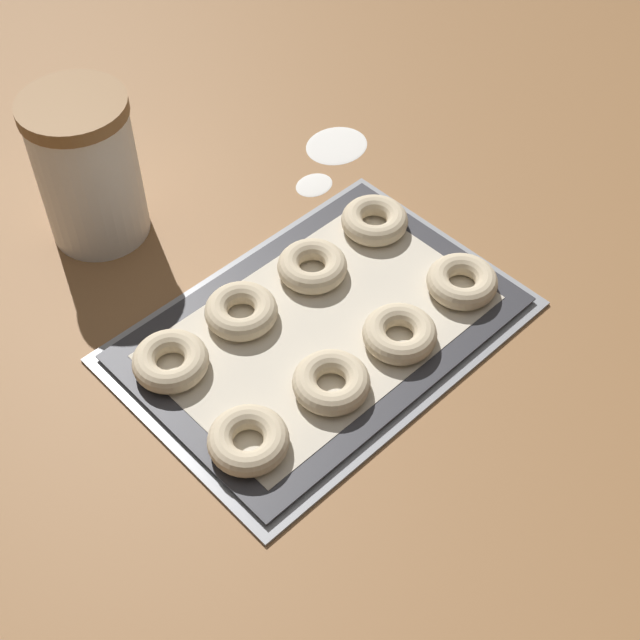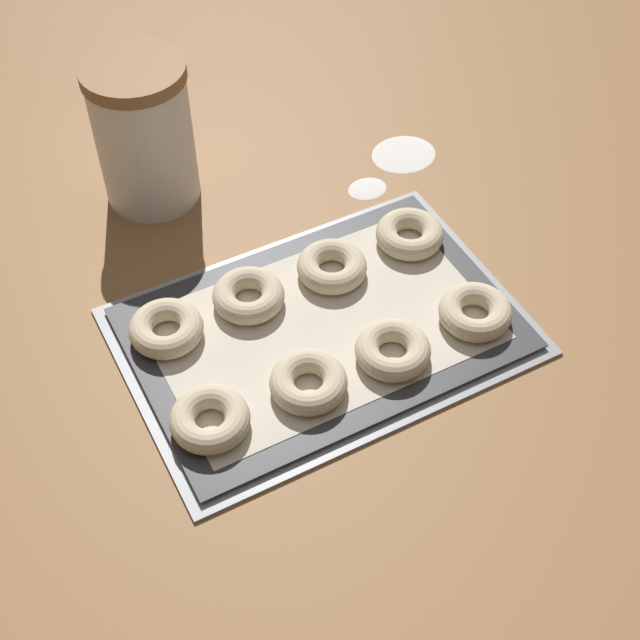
{
  "view_description": "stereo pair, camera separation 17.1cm",
  "coord_description": "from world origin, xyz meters",
  "px_view_note": "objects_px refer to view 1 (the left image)",
  "views": [
    {
      "loc": [
        -0.43,
        -0.45,
        0.75
      ],
      "look_at": [
        -0.0,
        -0.0,
        0.02
      ],
      "focal_mm": 50.0,
      "sensor_mm": 36.0,
      "label": 1
    },
    {
      "loc": [
        -0.3,
        -0.55,
        0.75
      ],
      "look_at": [
        -0.0,
        -0.0,
        0.02
      ],
      "focal_mm": 50.0,
      "sensor_mm": 36.0,
      "label": 2
    }
  ],
  "objects_px": {
    "bagel_front_mid_left": "(331,382)",
    "bagel_back_mid_left": "(241,311)",
    "flour_canister": "(88,169)",
    "bagel_back_far_right": "(375,220)",
    "baking_tray": "(320,332)",
    "bagel_back_far_left": "(171,361)",
    "bagel_front_far_left": "(248,440)",
    "bagel_front_mid_right": "(400,334)",
    "bagel_back_mid_right": "(312,266)",
    "bagel_front_far_right": "(462,281)"
  },
  "relations": [
    {
      "from": "bagel_front_mid_left",
      "to": "bagel_front_far_right",
      "type": "bearing_deg",
      "value": -0.19
    },
    {
      "from": "baking_tray",
      "to": "bagel_front_mid_left",
      "type": "bearing_deg",
      "value": -126.01
    },
    {
      "from": "bagel_back_far_right",
      "to": "flour_canister",
      "type": "relative_size",
      "value": 0.43
    },
    {
      "from": "bagel_front_far_right",
      "to": "flour_canister",
      "type": "relative_size",
      "value": 0.43
    },
    {
      "from": "bagel_front_mid_right",
      "to": "bagel_back_mid_left",
      "type": "height_order",
      "value": "same"
    },
    {
      "from": "baking_tray",
      "to": "bagel_front_mid_left",
      "type": "relative_size",
      "value": 5.34
    },
    {
      "from": "bagel_front_far_left",
      "to": "bagel_back_far_right",
      "type": "distance_m",
      "value": 0.34
    },
    {
      "from": "flour_canister",
      "to": "bagel_back_far_right",
      "type": "bearing_deg",
      "value": -45.78
    },
    {
      "from": "bagel_back_mid_right",
      "to": "bagel_back_far_right",
      "type": "height_order",
      "value": "same"
    },
    {
      "from": "baking_tray",
      "to": "bagel_back_far_right",
      "type": "bearing_deg",
      "value": 23.68
    },
    {
      "from": "baking_tray",
      "to": "bagel_back_mid_right",
      "type": "relative_size",
      "value": 5.34
    },
    {
      "from": "bagel_front_mid_left",
      "to": "bagel_back_mid_left",
      "type": "xyz_separation_m",
      "value": [
        -0.0,
        0.14,
        0.0
      ]
    },
    {
      "from": "bagel_front_far_left",
      "to": "flour_canister",
      "type": "height_order",
      "value": "flour_canister"
    },
    {
      "from": "bagel_back_far_right",
      "to": "bagel_front_far_left",
      "type": "bearing_deg",
      "value": -157.22
    },
    {
      "from": "baking_tray",
      "to": "bagel_front_far_right",
      "type": "height_order",
      "value": "bagel_front_far_right"
    },
    {
      "from": "baking_tray",
      "to": "bagel_front_far_right",
      "type": "bearing_deg",
      "value": -24.07
    },
    {
      "from": "bagel_back_mid_right",
      "to": "bagel_back_far_right",
      "type": "distance_m",
      "value": 0.11
    },
    {
      "from": "bagel_back_far_left",
      "to": "baking_tray",
      "type": "bearing_deg",
      "value": -23.86
    },
    {
      "from": "bagel_front_far_right",
      "to": "bagel_back_far_right",
      "type": "distance_m",
      "value": 0.14
    },
    {
      "from": "flour_canister",
      "to": "bagel_back_far_left",
      "type": "bearing_deg",
      "value": -107.58
    },
    {
      "from": "bagel_back_mid_left",
      "to": "bagel_front_far_right",
      "type": "bearing_deg",
      "value": -33.59
    },
    {
      "from": "flour_canister",
      "to": "bagel_front_mid_left",
      "type": "bearing_deg",
      "value": -86.1
    },
    {
      "from": "bagel_back_mid_right",
      "to": "bagel_back_far_right",
      "type": "relative_size",
      "value": 1.0
    },
    {
      "from": "bagel_front_mid_right",
      "to": "bagel_back_far_right",
      "type": "bearing_deg",
      "value": 52.54
    },
    {
      "from": "bagel_back_far_left",
      "to": "flour_canister",
      "type": "distance_m",
      "value": 0.26
    },
    {
      "from": "bagel_back_far_left",
      "to": "bagel_back_mid_left",
      "type": "bearing_deg",
      "value": 1.18
    },
    {
      "from": "bagel_front_far_right",
      "to": "bagel_back_far_right",
      "type": "relative_size",
      "value": 1.0
    },
    {
      "from": "bagel_front_mid_left",
      "to": "bagel_back_mid_left",
      "type": "distance_m",
      "value": 0.14
    },
    {
      "from": "baking_tray",
      "to": "bagel_front_far_left",
      "type": "bearing_deg",
      "value": -158.12
    },
    {
      "from": "flour_canister",
      "to": "bagel_front_far_left",
      "type": "bearing_deg",
      "value": -102.4
    },
    {
      "from": "bagel_back_mid_left",
      "to": "bagel_back_far_right",
      "type": "distance_m",
      "value": 0.21
    },
    {
      "from": "baking_tray",
      "to": "flour_canister",
      "type": "bearing_deg",
      "value": 103.81
    },
    {
      "from": "bagel_front_far_right",
      "to": "bagel_back_mid_left",
      "type": "xyz_separation_m",
      "value": [
        -0.21,
        0.14,
        0.0
      ]
    },
    {
      "from": "baking_tray",
      "to": "bagel_back_mid_left",
      "type": "relative_size",
      "value": 5.34
    },
    {
      "from": "baking_tray",
      "to": "bagel_front_mid_left",
      "type": "xyz_separation_m",
      "value": [
        -0.05,
        -0.07,
        0.02
      ]
    },
    {
      "from": "bagel_front_mid_left",
      "to": "bagel_back_mid_left",
      "type": "bearing_deg",
      "value": 91.39
    },
    {
      "from": "bagel_front_far_left",
      "to": "bagel_back_far_left",
      "type": "height_order",
      "value": "same"
    },
    {
      "from": "bagel_front_mid_left",
      "to": "bagel_front_mid_right",
      "type": "xyz_separation_m",
      "value": [
        0.1,
        -0.0,
        0.0
      ]
    },
    {
      "from": "baking_tray",
      "to": "bagel_back_far_right",
      "type": "xyz_separation_m",
      "value": [
        0.15,
        0.07,
        0.02
      ]
    },
    {
      "from": "bagel_front_mid_right",
      "to": "bagel_back_far_left",
      "type": "distance_m",
      "value": 0.24
    },
    {
      "from": "bagel_front_mid_right",
      "to": "bagel_back_far_left",
      "type": "relative_size",
      "value": 1.0
    },
    {
      "from": "bagel_back_far_left",
      "to": "bagel_back_far_right",
      "type": "height_order",
      "value": "same"
    },
    {
      "from": "bagel_front_far_left",
      "to": "flour_canister",
      "type": "bearing_deg",
      "value": 77.6
    },
    {
      "from": "bagel_front_mid_right",
      "to": "bagel_back_mid_left",
      "type": "relative_size",
      "value": 1.0
    },
    {
      "from": "bagel_back_far_right",
      "to": "flour_canister",
      "type": "distance_m",
      "value": 0.34
    },
    {
      "from": "bagel_front_mid_right",
      "to": "bagel_back_mid_left",
      "type": "bearing_deg",
      "value": 125.5
    },
    {
      "from": "baking_tray",
      "to": "bagel_back_mid_left",
      "type": "distance_m",
      "value": 0.09
    },
    {
      "from": "bagel_front_mid_right",
      "to": "bagel_back_mid_right",
      "type": "relative_size",
      "value": 1.0
    },
    {
      "from": "bagel_front_mid_right",
      "to": "flour_canister",
      "type": "bearing_deg",
      "value": 108.01
    },
    {
      "from": "baking_tray",
      "to": "bagel_back_far_left",
      "type": "xyz_separation_m",
      "value": [
        -0.15,
        0.07,
        0.02
      ]
    }
  ]
}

